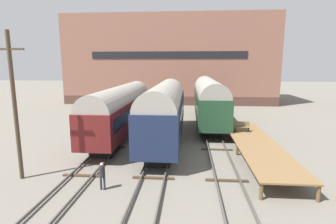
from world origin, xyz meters
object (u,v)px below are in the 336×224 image
(train_car_maroon, at_px, (121,108))
(utility_pole, at_px, (15,105))
(train_car_navy, at_px, (165,109))
(train_car_green, at_px, (209,98))
(person_worker, at_px, (102,174))
(bench, at_px, (242,126))

(train_car_maroon, height_order, utility_pole, utility_pole)
(utility_pole, bearing_deg, train_car_navy, 46.22)
(train_car_green, bearing_deg, utility_pole, -126.72)
(utility_pole, bearing_deg, person_worker, -10.97)
(train_car_green, relative_size, utility_pole, 1.97)
(train_car_maroon, xyz_separation_m, train_car_navy, (4.54, -1.97, 0.23))
(person_worker, bearing_deg, train_car_navy, 74.51)
(bench, bearing_deg, train_car_green, 107.21)
(train_car_maroon, bearing_deg, train_car_green, 35.85)
(bench, height_order, utility_pole, utility_pole)
(train_car_maroon, relative_size, train_car_navy, 1.08)
(person_worker, xyz_separation_m, utility_pole, (-5.55, 1.08, 3.69))
(train_car_green, bearing_deg, train_car_maroon, -144.15)
(train_car_maroon, distance_m, bench, 11.72)
(train_car_navy, relative_size, bench, 11.14)
(train_car_navy, bearing_deg, utility_pole, -133.78)
(train_car_navy, height_order, person_worker, train_car_navy)
(train_car_navy, relative_size, train_car_green, 0.88)
(utility_pole, bearing_deg, bench, 30.84)
(train_car_navy, distance_m, train_car_green, 9.66)
(train_car_navy, height_order, train_car_green, train_car_navy)
(train_car_maroon, relative_size, person_worker, 10.36)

